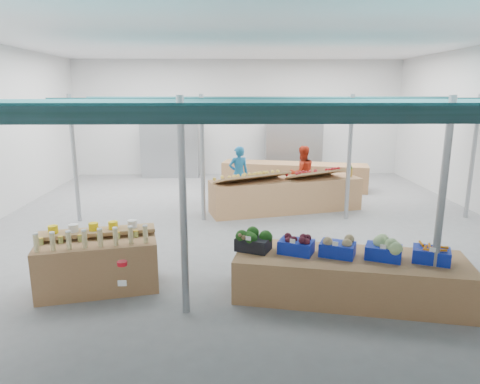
{
  "coord_description": "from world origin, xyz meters",
  "views": [
    {
      "loc": [
        -0.4,
        -9.54,
        3.03
      ],
      "look_at": [
        -0.17,
        -1.6,
        1.18
      ],
      "focal_mm": 32.0,
      "sensor_mm": 36.0,
      "label": 1
    }
  ],
  "objects_px": {
    "bottle_shelf": "(98,262)",
    "vendor_left": "(239,174)",
    "fruit_counter": "(286,195)",
    "veg_counter": "(349,277)",
    "vendor_right": "(302,174)"
  },
  "relations": [
    {
      "from": "bottle_shelf",
      "to": "vendor_left",
      "type": "relative_size",
      "value": 1.22
    },
    {
      "from": "fruit_counter",
      "to": "vendor_left",
      "type": "distance_m",
      "value": 1.67
    },
    {
      "from": "fruit_counter",
      "to": "vendor_left",
      "type": "height_order",
      "value": "vendor_left"
    },
    {
      "from": "bottle_shelf",
      "to": "vendor_left",
      "type": "distance_m",
      "value": 6.04
    },
    {
      "from": "bottle_shelf",
      "to": "veg_counter",
      "type": "bearing_deg",
      "value": -18.86
    },
    {
      "from": "veg_counter",
      "to": "vendor_right",
      "type": "distance_m",
      "value": 6.0
    },
    {
      "from": "veg_counter",
      "to": "vendor_left",
      "type": "bearing_deg",
      "value": 116.22
    },
    {
      "from": "fruit_counter",
      "to": "bottle_shelf",
      "type": "bearing_deg",
      "value": -142.63
    },
    {
      "from": "bottle_shelf",
      "to": "fruit_counter",
      "type": "xyz_separation_m",
      "value": [
        3.54,
        4.45,
        -0.01
      ]
    },
    {
      "from": "bottle_shelf",
      "to": "vendor_right",
      "type": "bearing_deg",
      "value": 40.62
    },
    {
      "from": "veg_counter",
      "to": "fruit_counter",
      "type": "distance_m",
      "value": 4.88
    },
    {
      "from": "bottle_shelf",
      "to": "vendor_left",
      "type": "xyz_separation_m",
      "value": [
        2.34,
        5.55,
        0.35
      ]
    },
    {
      "from": "vendor_left",
      "to": "vendor_right",
      "type": "bearing_deg",
      "value": 165.88
    },
    {
      "from": "veg_counter",
      "to": "fruit_counter",
      "type": "height_order",
      "value": "fruit_counter"
    },
    {
      "from": "fruit_counter",
      "to": "vendor_right",
      "type": "xyz_separation_m",
      "value": [
        0.6,
        1.1,
        0.37
      ]
    }
  ]
}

